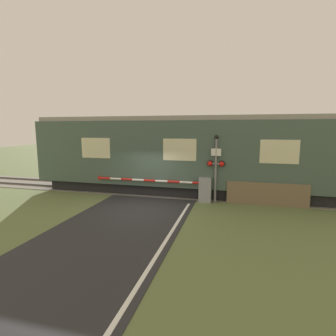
% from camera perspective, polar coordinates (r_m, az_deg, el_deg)
% --- Properties ---
extents(ground_plane, '(80.00, 80.00, 0.00)m').
position_cam_1_polar(ground_plane, '(12.37, -5.66, -8.44)').
color(ground_plane, '#5B6B3D').
extents(track_bed, '(36.00, 3.20, 0.13)m').
position_cam_1_polar(track_bed, '(15.38, -1.45, -4.91)').
color(track_bed, slate).
rests_on(track_bed, ground_plane).
extents(train, '(16.93, 3.16, 4.26)m').
position_cam_1_polar(train, '(14.70, 3.78, 2.96)').
color(train, black).
rests_on(train, ground_plane).
extents(crossing_barrier, '(6.16, 0.44, 1.24)m').
position_cam_1_polar(crossing_barrier, '(13.14, 5.87, -4.36)').
color(crossing_barrier, gray).
rests_on(crossing_barrier, ground_plane).
extents(signal_post, '(0.87, 0.26, 3.31)m').
position_cam_1_polar(signal_post, '(12.85, 10.36, 0.71)').
color(signal_post, gray).
rests_on(signal_post, ground_plane).
extents(roadside_fence, '(3.69, 0.06, 1.10)m').
position_cam_1_polar(roadside_fence, '(13.22, 20.75, -5.38)').
color(roadside_fence, '#726047').
rests_on(roadside_fence, ground_plane).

